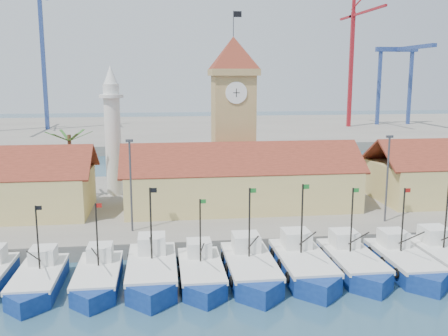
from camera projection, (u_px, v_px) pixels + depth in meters
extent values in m
plane|color=navy|center=(281.00, 290.00, 38.89)|extent=(400.00, 400.00, 0.00)
cube|color=gray|center=(235.00, 204.00, 62.17)|extent=(140.00, 32.00, 1.50)
cube|color=gray|center=(191.00, 130.00, 146.03)|extent=(240.00, 80.00, 2.00)
cube|color=navy|center=(39.00, 283.00, 38.95)|extent=(3.30, 7.47, 1.70)
cube|color=navy|center=(27.00, 304.00, 35.31)|extent=(3.30, 3.30, 1.70)
cube|color=silver|center=(38.00, 273.00, 38.80)|extent=(3.37, 7.68, 0.33)
cube|color=silver|center=(43.00, 255.00, 40.49)|extent=(1.98, 2.07, 1.32)
cylinder|color=black|center=(38.00, 239.00, 38.78)|extent=(0.13, 0.13, 5.28)
cube|color=black|center=(39.00, 208.00, 38.37)|extent=(0.47, 0.02, 0.33)
cube|color=navy|center=(98.00, 280.00, 39.56)|extent=(3.32, 7.50, 1.71)
cube|color=navy|center=(92.00, 301.00, 35.90)|extent=(3.32, 3.32, 1.71)
cube|color=silver|center=(98.00, 270.00, 39.41)|extent=(3.38, 7.71, 0.33)
cube|color=silver|center=(100.00, 253.00, 41.10)|extent=(1.99, 2.08, 1.33)
cylinder|color=black|center=(97.00, 236.00, 39.39)|extent=(0.13, 0.13, 5.30)
cube|color=#A5140F|center=(99.00, 206.00, 38.98)|extent=(0.47, 0.02, 0.33)
cube|color=navy|center=(152.00, 274.00, 40.48)|extent=(3.82, 8.65, 1.97)
cube|color=navy|center=(151.00, 297.00, 36.26)|extent=(3.82, 3.82, 1.97)
cube|color=silver|center=(152.00, 263.00, 40.30)|extent=(3.90, 8.89, 0.38)
cube|color=silver|center=(152.00, 244.00, 42.25)|extent=(2.29, 2.40, 1.53)
cylinder|color=black|center=(151.00, 225.00, 40.28)|extent=(0.15, 0.15, 6.12)
cube|color=black|center=(153.00, 190.00, 39.81)|extent=(0.55, 0.02, 0.38)
cube|color=navy|center=(201.00, 275.00, 40.44)|extent=(3.37, 7.63, 1.73)
cube|color=navy|center=(205.00, 296.00, 36.72)|extent=(3.37, 3.37, 1.73)
cube|color=silver|center=(201.00, 265.00, 40.28)|extent=(3.44, 7.84, 0.34)
cube|color=silver|center=(199.00, 248.00, 42.00)|extent=(2.02, 2.12, 1.35)
cylinder|color=black|center=(200.00, 232.00, 40.27)|extent=(0.13, 0.13, 5.39)
cube|color=#197226|center=(203.00, 201.00, 39.85)|extent=(0.48, 0.02, 0.34)
cube|color=navy|center=(250.00, 272.00, 41.04)|extent=(3.75, 8.48, 1.93)
cube|color=navy|center=(260.00, 294.00, 36.90)|extent=(3.75, 3.75, 1.93)
cube|color=silver|center=(250.00, 261.00, 40.87)|extent=(3.82, 8.71, 0.37)
cube|color=silver|center=(246.00, 242.00, 42.78)|extent=(2.25, 2.36, 1.50)
cylinder|color=black|center=(249.00, 224.00, 40.85)|extent=(0.15, 0.15, 5.99)
cube|color=#197226|center=(253.00, 191.00, 40.38)|extent=(0.54, 0.02, 0.37)
cube|color=navy|center=(302.00, 268.00, 41.82)|extent=(3.82, 8.64, 1.96)
cube|color=navy|center=(318.00, 290.00, 37.60)|extent=(3.82, 3.82, 1.96)
cube|color=silver|center=(303.00, 257.00, 41.64)|extent=(3.90, 8.88, 0.38)
cube|color=silver|center=(296.00, 239.00, 43.59)|extent=(2.29, 2.40, 1.53)
cylinder|color=black|center=(302.00, 220.00, 41.62)|extent=(0.15, 0.15, 6.11)
cube|color=#197226|center=(306.00, 187.00, 41.15)|extent=(0.55, 0.02, 0.38)
cube|color=navy|center=(352.00, 266.00, 42.41)|extent=(3.60, 8.14, 1.85)
cube|color=navy|center=(372.00, 285.00, 38.44)|extent=(3.60, 3.60, 1.85)
cube|color=silver|center=(352.00, 255.00, 42.25)|extent=(3.67, 8.37, 0.36)
cube|color=silver|center=(344.00, 239.00, 44.09)|extent=(2.16, 2.26, 1.44)
cylinder|color=black|center=(352.00, 221.00, 42.23)|extent=(0.14, 0.14, 5.76)
cube|color=#197226|center=(356.00, 190.00, 41.78)|extent=(0.51, 0.02, 0.36)
cube|color=navy|center=(403.00, 265.00, 42.58)|extent=(3.57, 8.08, 1.84)
cube|color=navy|center=(428.00, 284.00, 38.64)|extent=(3.57, 3.57, 1.84)
cube|color=silver|center=(403.00, 255.00, 42.41)|extent=(3.64, 8.31, 0.36)
cube|color=silver|center=(393.00, 238.00, 44.24)|extent=(2.14, 2.25, 1.43)
cylinder|color=black|center=(403.00, 221.00, 42.40)|extent=(0.14, 0.14, 5.72)
cube|color=#A5140F|center=(408.00, 190.00, 41.95)|extent=(0.51, 0.02, 0.36)
cube|color=navy|center=(446.00, 262.00, 43.20)|extent=(3.69, 8.35, 1.90)
cube|color=silver|center=(447.00, 252.00, 43.03)|extent=(3.76, 8.58, 0.37)
cube|color=silver|center=(434.00, 235.00, 44.92)|extent=(2.21, 2.32, 1.48)
cylinder|color=black|center=(446.00, 217.00, 43.02)|extent=(0.15, 0.15, 5.91)
cube|color=#D4C274|center=(240.00, 187.00, 57.73)|extent=(26.00, 10.00, 4.50)
cube|color=maroon|center=(244.00, 159.00, 54.61)|extent=(27.04, 5.13, 3.21)
cube|color=maroon|center=(237.00, 152.00, 59.49)|extent=(27.04, 5.13, 3.21)
cube|color=tan|center=(233.00, 136.00, 62.64)|extent=(5.00, 5.00, 15.00)
cube|color=tan|center=(233.00, 72.00, 61.22)|extent=(5.80, 5.80, 0.80)
pyramid|color=maroon|center=(233.00, 53.00, 60.80)|extent=(5.80, 5.80, 4.00)
cylinder|color=white|center=(236.00, 93.00, 59.16)|extent=(2.60, 0.15, 2.60)
cube|color=black|center=(236.00, 93.00, 59.08)|extent=(0.08, 0.02, 1.00)
cube|color=black|center=(236.00, 93.00, 59.08)|extent=(0.80, 0.02, 0.08)
cylinder|color=#3F3F44|center=(233.00, 24.00, 60.17)|extent=(0.10, 0.10, 3.00)
cube|color=black|center=(238.00, 14.00, 60.04)|extent=(1.00, 0.03, 0.70)
cylinder|color=silver|center=(113.00, 140.00, 62.80)|extent=(2.00, 2.00, 14.00)
cylinder|color=silver|center=(111.00, 96.00, 61.81)|extent=(3.00, 3.00, 0.40)
cone|color=silver|center=(110.00, 75.00, 61.34)|extent=(1.80, 1.80, 2.40)
cylinder|color=brown|center=(71.00, 167.00, 60.76)|extent=(0.44, 0.44, 8.00)
cube|color=#2B6221|center=(81.00, 136.00, 60.25)|extent=(2.80, 0.35, 1.18)
cube|color=#2B6221|center=(77.00, 135.00, 61.35)|extent=(1.71, 2.60, 1.18)
cube|color=#2B6221|center=(65.00, 135.00, 61.17)|extent=(1.71, 2.60, 1.18)
cube|color=#2B6221|center=(57.00, 136.00, 59.90)|extent=(2.80, 0.35, 1.18)
cube|color=#2B6221|center=(61.00, 138.00, 58.80)|extent=(1.71, 2.60, 1.18)
cube|color=#2B6221|center=(73.00, 137.00, 58.98)|extent=(1.71, 2.60, 1.18)
cylinder|color=#3F3F44|center=(131.00, 186.00, 48.01)|extent=(0.20, 0.20, 9.00)
cube|color=#3F3F44|center=(129.00, 141.00, 47.22)|extent=(0.70, 0.25, 0.25)
cylinder|color=#3F3F44|center=(387.00, 179.00, 51.27)|extent=(0.20, 0.20, 9.00)
cube|color=#3F3F44|center=(390.00, 137.00, 50.48)|extent=(0.70, 0.25, 0.25)
cube|color=navy|center=(43.00, 61.00, 135.52)|extent=(1.00, 1.00, 37.17)
cube|color=maroon|center=(351.00, 70.00, 143.81)|extent=(1.00, 1.00, 32.48)
cube|color=maroon|center=(367.00, 11.00, 132.00)|extent=(0.60, 23.24, 0.60)
cube|color=maroon|center=(347.00, 18.00, 145.95)|extent=(0.60, 10.00, 0.60)
cube|color=navy|center=(379.00, 88.00, 151.02)|extent=(0.90, 0.90, 22.00)
cube|color=navy|center=(410.00, 88.00, 152.27)|extent=(0.90, 0.90, 22.00)
cube|color=navy|center=(397.00, 49.00, 149.58)|extent=(13.00, 1.40, 1.40)
cube|color=navy|center=(413.00, 47.00, 139.82)|extent=(1.40, 22.00, 1.00)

